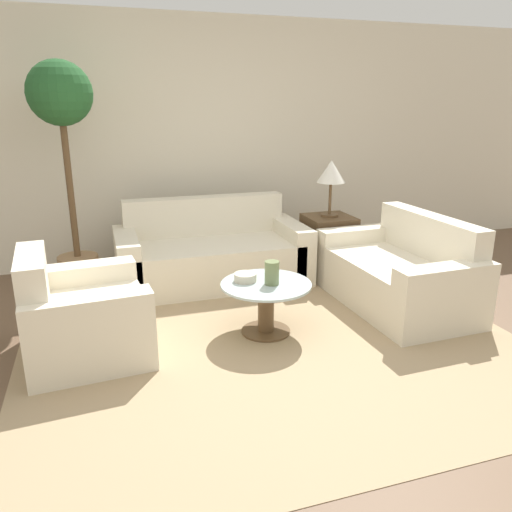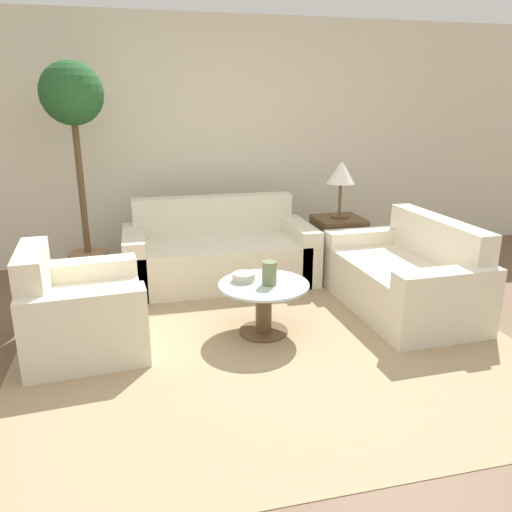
{
  "view_description": "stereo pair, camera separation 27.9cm",
  "coord_description": "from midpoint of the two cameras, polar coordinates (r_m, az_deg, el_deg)",
  "views": [
    {
      "loc": [
        -1.11,
        -2.72,
        1.72
      ],
      "look_at": [
        0.05,
        0.87,
        0.55
      ],
      "focal_mm": 35.0,
      "sensor_mm": 36.0,
      "label": 1
    },
    {
      "loc": [
        -0.84,
        -2.8,
        1.72
      ],
      "look_at": [
        0.05,
        0.87,
        0.55
      ],
      "focal_mm": 35.0,
      "sensor_mm": 36.0,
      "label": 2
    }
  ],
  "objects": [
    {
      "name": "ground_plane",
      "position": [
        3.39,
        1.4,
        -13.22
      ],
      "size": [
        14.0,
        14.0,
        0.0
      ],
      "primitive_type": "plane",
      "color": "brown"
    },
    {
      "name": "wall_back",
      "position": [
        5.64,
        -8.04,
        12.75
      ],
      "size": [
        10.0,
        0.06,
        2.6
      ],
      "color": "beige",
      "rests_on": "ground_plane"
    },
    {
      "name": "rug",
      "position": [
        3.93,
        -0.93,
        -8.69
      ],
      "size": [
        3.61,
        3.45,
        0.01
      ],
      "color": "tan",
      "rests_on": "ground_plane"
    },
    {
      "name": "sofa_main",
      "position": [
        4.99,
        -6.76,
        0.13
      ],
      "size": [
        1.83,
        0.87,
        0.8
      ],
      "color": "beige",
      "rests_on": "ground_plane"
    },
    {
      "name": "armchair",
      "position": [
        3.77,
        -21.71,
        -6.78
      ],
      "size": [
        0.87,
        0.96,
        0.77
      ],
      "rotation": [
        0.0,
        0.0,
        1.65
      ],
      "color": "beige",
      "rests_on": "ground_plane"
    },
    {
      "name": "loveseat",
      "position": [
        4.51,
        14.66,
        -2.17
      ],
      "size": [
        0.87,
        1.48,
        0.79
      ],
      "rotation": [
        0.0,
        0.0,
        -1.54
      ],
      "color": "beige",
      "rests_on": "ground_plane"
    },
    {
      "name": "coffee_table",
      "position": [
        3.82,
        -0.95,
        -5.17
      ],
      "size": [
        0.69,
        0.69,
        0.41
      ],
      "color": "brown",
      "rests_on": "ground_plane"
    },
    {
      "name": "side_table",
      "position": [
        5.25,
        6.73,
        1.36
      ],
      "size": [
        0.47,
        0.47,
        0.59
      ],
      "color": "brown",
      "rests_on": "ground_plane"
    },
    {
      "name": "table_lamp",
      "position": [
        5.1,
        7.02,
        9.3
      ],
      "size": [
        0.29,
        0.29,
        0.57
      ],
      "color": "brown",
      "rests_on": "side_table"
    },
    {
      "name": "potted_plant",
      "position": [
        4.89,
        -22.67,
        12.77
      ],
      "size": [
        0.56,
        0.56,
        2.07
      ],
      "color": "#93704C",
      "rests_on": "ground_plane"
    },
    {
      "name": "vase",
      "position": [
        3.72,
        -0.32,
        -1.96
      ],
      "size": [
        0.11,
        0.11,
        0.18
      ],
      "color": "#6B7A4C",
      "rests_on": "coffee_table"
    },
    {
      "name": "bowl",
      "position": [
        3.81,
        -3.33,
        -2.46
      ],
      "size": [
        0.17,
        0.17,
        0.06
      ],
      "color": "beige",
      "rests_on": "coffee_table"
    }
  ]
}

